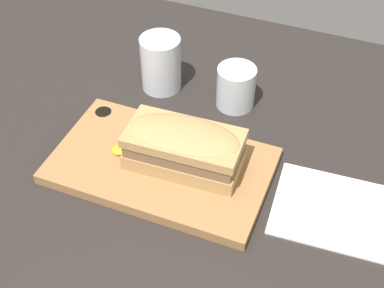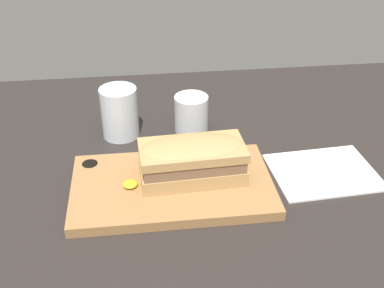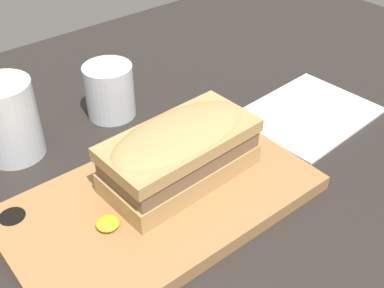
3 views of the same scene
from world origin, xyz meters
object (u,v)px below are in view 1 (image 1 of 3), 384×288
(wine_glass, at_px, (236,89))
(napkin, at_px, (336,211))
(serving_board, at_px, (161,165))
(water_glass, at_px, (161,66))
(sandwich, at_px, (184,146))

(wine_glass, bearing_deg, napkin, -39.53)
(serving_board, relative_size, water_glass, 3.30)
(water_glass, xyz_separation_m, wine_glass, (0.15, 0.00, -0.01))
(serving_board, distance_m, napkin, 0.29)
(sandwich, distance_m, wine_glass, 0.20)
(sandwich, distance_m, napkin, 0.26)
(water_glass, distance_m, wine_glass, 0.15)
(sandwich, relative_size, wine_glass, 2.35)
(sandwich, xyz_separation_m, wine_glass, (0.02, 0.20, -0.02))
(sandwich, bearing_deg, serving_board, -165.19)
(water_glass, height_order, wine_glass, water_glass)
(serving_board, height_order, wine_glass, wine_glass)
(serving_board, xyz_separation_m, wine_glass, (0.06, 0.21, 0.03))
(wine_glass, xyz_separation_m, napkin, (0.23, -0.19, -0.03))
(water_glass, relative_size, napkin, 0.54)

